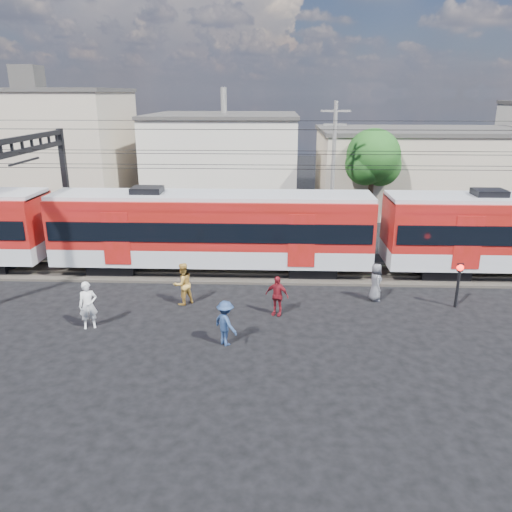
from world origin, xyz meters
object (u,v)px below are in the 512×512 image
object	(u,v)px
crossing_signal	(459,277)
commuter_train	(216,228)
pedestrian_c	(225,323)
pedestrian_a	(88,305)

from	to	relation	value
crossing_signal	commuter_train	bearing A→B (deg)	159.92
pedestrian_c	commuter_train	bearing A→B (deg)	-36.24
commuter_train	pedestrian_c	bearing A→B (deg)	-81.07
pedestrian_c	crossing_signal	distance (m)	10.43
commuter_train	pedestrian_a	distance (m)	8.04
commuter_train	pedestrian_c	size ratio (longest dim) A/B	29.12
crossing_signal	pedestrian_c	bearing A→B (deg)	-158.59
commuter_train	pedestrian_a	size ratio (longest dim) A/B	26.06
pedestrian_c	crossing_signal	bearing A→B (deg)	-113.76
pedestrian_a	commuter_train	bearing A→B (deg)	35.32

